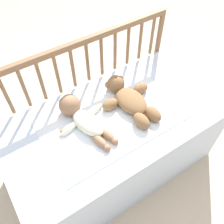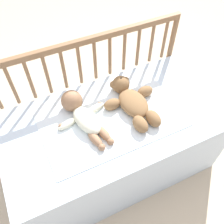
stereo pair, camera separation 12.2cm
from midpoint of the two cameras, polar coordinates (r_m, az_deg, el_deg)
The scene contains 6 objects.
ground_plane at distance 1.93m, azimuth 1.97°, elevation -11.50°, with size 12.00×12.00×0.00m, color #C6B293.
crib_mattress at distance 1.69m, azimuth 2.22°, elevation -7.32°, with size 1.32×0.70×0.54m.
crib_rail at distance 1.64m, azimuth -3.35°, elevation 9.46°, with size 1.32×0.04×0.86m.
blanket at distance 1.48m, azimuth 1.77°, elevation -0.99°, with size 0.82×0.54×0.01m.
teddy_bear at distance 1.52m, azimuth 6.89°, elevation 2.44°, with size 0.34×0.43×0.11m.
baby at distance 1.44m, azimuth -4.51°, elevation -0.59°, with size 0.32×0.43×0.13m.
Camera 2 is at (-0.39, -0.80, 1.71)m, focal length 40.00 mm.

